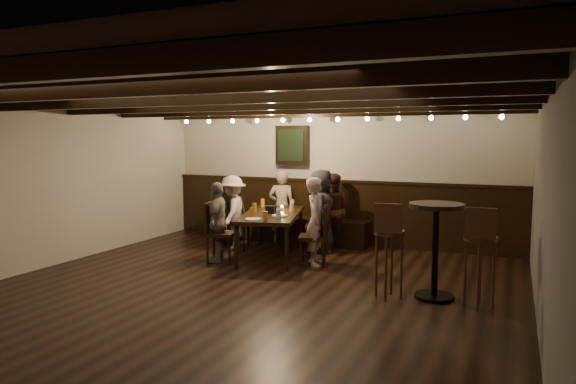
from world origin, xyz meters
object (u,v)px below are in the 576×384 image
at_px(bar_stool_left, 389,262).
at_px(person_bench_right, 332,210).
at_px(chair_left_far, 220,244).
at_px(person_left_far, 218,222).
at_px(chair_right_far, 314,247).
at_px(dining_table, 272,217).
at_px(chair_left_near, 234,232).
at_px(person_bench_centre, 282,207).
at_px(person_bench_left, 231,210).
at_px(chair_right_near, 319,235).
at_px(person_right_far, 316,221).
at_px(person_right_near, 321,211).
at_px(bar_stool_right, 479,270).
at_px(person_left_near, 232,212).
at_px(high_top_table, 436,236).

bearing_deg(bar_stool_left, person_bench_right, 114.92).
distance_m(chair_left_far, person_left_far, 0.33).
bearing_deg(chair_left_far, chair_right_far, 90.00).
bearing_deg(person_bench_right, dining_table, 45.00).
distance_m(chair_left_near, person_bench_centre, 1.00).
xyz_separation_m(person_bench_left, person_bench_centre, (0.82, 0.39, 0.06)).
bearing_deg(chair_left_near, chair_right_near, 90.00).
distance_m(chair_left_near, person_left_far, 0.95).
bearing_deg(person_right_far, dining_table, 59.04).
distance_m(chair_right_near, person_bench_centre, 1.01).
relative_size(person_right_near, bar_stool_right, 1.20).
relative_size(chair_right_near, person_bench_left, 0.74).
xyz_separation_m(dining_table, chair_right_near, (0.57, 0.63, -0.37)).
bearing_deg(person_left_far, chair_left_near, 178.13).
height_order(chair_left_far, person_right_near, person_right_near).
distance_m(person_bench_centre, bar_stool_right, 4.19).
bearing_deg(bar_stool_right, chair_right_far, 154.31).
height_order(person_right_near, bar_stool_right, person_right_near).
xyz_separation_m(person_right_far, bar_stool_left, (1.34, -1.13, -0.23)).
bearing_deg(person_left_near, person_bench_right, 105.26).
distance_m(chair_right_near, chair_right_far, 0.90).
bearing_deg(dining_table, person_left_near, 149.04).
distance_m(chair_left_far, bar_stool_right, 3.82).
xyz_separation_m(dining_table, chair_left_far, (-0.57, -0.63, -0.37)).
height_order(person_bench_left, bar_stool_left, person_bench_left).
bearing_deg(person_bench_left, chair_left_far, 97.63).
relative_size(chair_right_near, high_top_table, 0.79).
bearing_deg(person_bench_right, chair_left_far, 39.82).
relative_size(chair_left_far, person_right_near, 0.67).
bearing_deg(person_bench_right, bar_stool_right, 120.74).
height_order(person_bench_centre, person_bench_right, person_bench_centre).
xyz_separation_m(person_bench_right, bar_stool_left, (1.57, -2.47, -0.22)).
bearing_deg(bar_stool_right, chair_left_far, 168.42).
bearing_deg(bar_stool_left, dining_table, 140.64).
bearing_deg(dining_table, chair_left_near, 148.01).
bearing_deg(person_left_far, high_top_table, 65.15).
height_order(chair_left_far, bar_stool_right, bar_stool_right).
relative_size(chair_left_far, person_left_far, 0.75).
height_order(person_left_far, bar_stool_left, person_left_far).
relative_size(person_bench_centre, person_left_near, 1.04).
bearing_deg(chair_right_far, high_top_table, -132.06).
distance_m(person_bench_left, person_left_far, 1.36).
relative_size(person_bench_centre, high_top_table, 1.16).
height_order(chair_right_near, person_left_near, person_left_near).
bearing_deg(dining_table, bar_stool_right, -38.29).
height_order(person_left_near, high_top_table, person_left_near).
xyz_separation_m(dining_table, high_top_table, (2.69, -1.15, 0.10)).
xyz_separation_m(person_bench_centre, person_left_near, (-0.56, -0.78, -0.03)).
bearing_deg(person_left_near, chair_left_near, 90.00).
height_order(chair_left_near, chair_right_near, chair_left_near).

